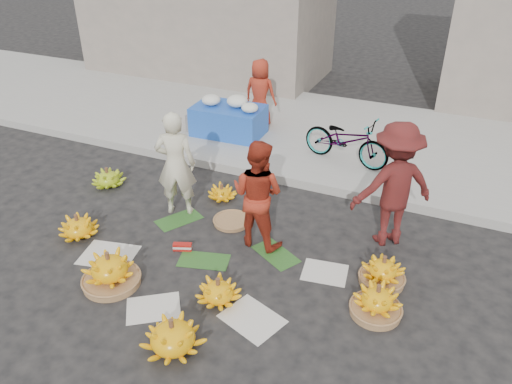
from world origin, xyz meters
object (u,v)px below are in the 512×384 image
at_px(banana_bunch_0, 78,227).
at_px(bicycle, 346,140).
at_px(banana_bunch_4, 377,302).
at_px(flower_table, 229,118).
at_px(vendor_cream, 176,164).

xyz_separation_m(banana_bunch_0, bicycle, (2.81, 3.49, 0.38)).
distance_m(banana_bunch_4, flower_table, 5.13).
height_order(banana_bunch_4, bicycle, bicycle).
relative_size(flower_table, bicycle, 0.87).
relative_size(vendor_cream, bicycle, 1.01).
height_order(vendor_cream, bicycle, vendor_cream).
bearing_deg(flower_table, bicycle, -8.33).
xyz_separation_m(banana_bunch_0, flower_table, (0.45, 3.76, 0.29)).
xyz_separation_m(vendor_cream, flower_table, (-0.49, 2.65, -0.35)).
bearing_deg(banana_bunch_4, banana_bunch_0, -178.03).
relative_size(banana_bunch_0, bicycle, 0.46).
bearing_deg(banana_bunch_0, vendor_cream, 49.84).
height_order(banana_bunch_0, flower_table, flower_table).
bearing_deg(banana_bunch_4, bicycle, 110.72).
bearing_deg(banana_bunch_4, vendor_cream, 162.84).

